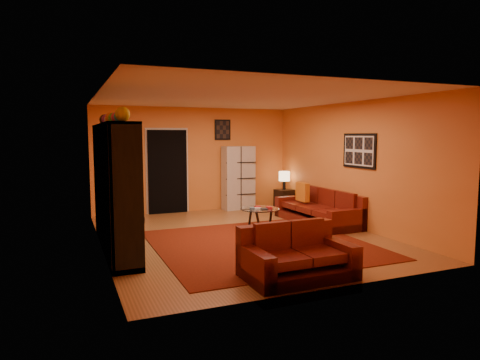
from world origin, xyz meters
name	(u,v)px	position (x,y,z in m)	size (l,w,h in m)	color
floor	(240,236)	(0.00, 0.00, 0.00)	(6.00, 6.00, 0.00)	brown
ceiling	(240,98)	(0.00, 0.00, 2.60)	(6.00, 6.00, 0.00)	white
wall_back	(194,160)	(0.00, 3.00, 1.30)	(6.00, 6.00, 0.00)	orange
wall_front	(334,186)	(0.00, -3.00, 1.30)	(6.00, 6.00, 0.00)	orange
wall_left	(100,173)	(-2.50, 0.00, 1.30)	(6.00, 6.00, 0.00)	orange
wall_right	(350,165)	(2.50, 0.00, 1.30)	(6.00, 6.00, 0.00)	orange
rug	(261,244)	(0.10, -0.70, 0.01)	(3.60, 3.60, 0.01)	#521509
doorway	(168,172)	(-0.70, 2.96, 1.02)	(0.95, 0.10, 2.04)	black
wall_art_right	(359,151)	(2.48, -0.30, 1.60)	(0.03, 1.00, 0.70)	black
wall_art_back	(223,130)	(0.75, 2.98, 2.05)	(0.42, 0.03, 0.52)	black
entertainment_unit	(115,187)	(-2.27, 0.00, 1.05)	(0.45, 3.00, 2.10)	black
tv	(118,191)	(-2.23, 0.00, 0.97)	(0.12, 0.89, 0.51)	black
sofa	(321,210)	(2.14, 0.51, 0.28)	(0.99, 2.26, 0.85)	#54100B
loveseat	(295,256)	(-0.20, -2.42, 0.29)	(1.47, 0.90, 0.85)	#54100B
throw_pillow	(303,192)	(1.95, 1.00, 0.63)	(0.12, 0.42, 0.42)	orange
coffee_table	(260,211)	(0.66, 0.53, 0.36)	(0.80, 0.80, 0.40)	silver
storage_cabinet	(238,178)	(1.11, 2.80, 0.81)	(0.81, 0.36, 1.63)	beige
bowl_chair	(127,221)	(-1.97, 0.82, 0.29)	(0.66, 0.66, 0.54)	black
side_table	(284,199)	(2.25, 2.42, 0.25)	(0.40, 0.40, 0.50)	black
table_lamp	(284,177)	(2.25, 2.42, 0.84)	(0.29, 0.29, 0.48)	black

